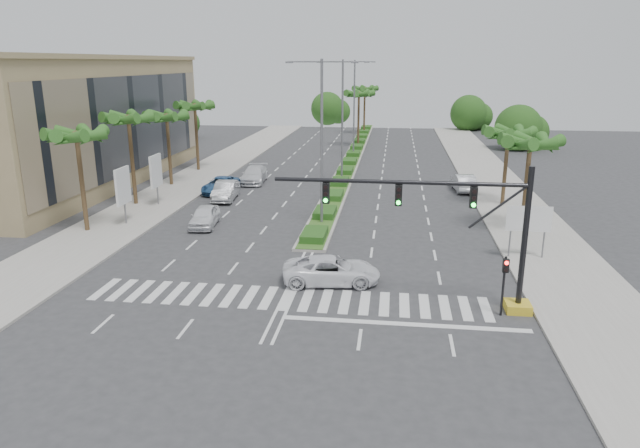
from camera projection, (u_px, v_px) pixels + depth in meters
The scene contains 28 objects.
ground at pixel (287, 299), 29.43m from camera, with size 160.00×160.00×0.00m, color #333335.
footpath_right at pixel (515, 211), 46.58m from camera, with size 6.00×120.00×0.15m, color gray.
footpath_left at pixel (160, 199), 50.38m from camera, with size 6.00×120.00×0.15m, color gray.
median at pixel (353, 157), 72.31m from camera, with size 2.20×75.00×0.20m, color gray.
median_grass at pixel (353, 156), 72.27m from camera, with size 1.80×75.00×0.04m, color #346021.
building at pixel (74, 123), 55.83m from camera, with size 12.00×36.00×12.00m, color tan.
signal_gantry at pixel (476, 242), 27.32m from camera, with size 12.60×1.20×7.20m.
pedestrian_signal at pixel (505, 276), 26.90m from camera, with size 0.28×0.36×3.00m.
direction_sign at pixel (529, 221), 34.69m from camera, with size 2.70×0.11×3.40m.
billboard_near at pixel (123, 186), 41.87m from camera, with size 0.18×2.10×4.35m.
billboard_far at pixel (156, 171), 47.59m from camera, with size 0.18×2.10×4.35m.
palm_left_near at pixel (77, 139), 39.19m from camera, with size 4.57×4.68×7.55m.
palm_left_mid at pixel (129, 121), 46.71m from camera, with size 4.57×4.68×7.95m.
palm_left_far at pixel (167, 119), 54.50m from camera, with size 4.57×4.68×7.35m.
palm_left_end at pixel (195, 108), 62.02m from camera, with size 4.57×4.68×7.75m.
palm_right_near at pixel (530, 146), 39.26m from camera, with size 4.57×4.68×7.05m.
palm_right_far at pixel (508, 136), 46.97m from camera, with size 4.57×4.68×6.75m.
palm_median_a at pixel (359, 96), 79.90m from camera, with size 4.57×4.68×8.05m.
palm_median_b at pixel (365, 91), 94.20m from camera, with size 4.57×4.68×8.05m.
streetlight_near at pixel (322, 134), 40.91m from camera, with size 5.10×0.25×12.00m.
streetlight_mid at pixel (342, 114), 56.16m from camera, with size 5.10×0.25×12.00m.
streetlight_far at pixel (354, 103), 71.42m from camera, with size 5.10×0.25×12.00m.
car_parked_a at pixel (205, 216), 42.25m from camera, with size 1.79×4.44×1.51m, color white.
car_parked_b at pixel (226, 191), 50.34m from camera, with size 1.74×4.98×1.64m, color #A9AAAE.
car_parked_c at pixel (221, 185), 53.08m from camera, with size 2.40×5.20×1.45m, color #305F95.
car_parked_d at pixel (254, 175), 57.52m from camera, with size 2.26×5.57×1.62m, color silver.
car_crossing at pixel (332, 270), 31.36m from camera, with size 2.47×5.35×1.49m, color white.
car_right at pixel (463, 182), 53.85m from camera, with size 1.71×4.91×1.62m, color silver.
Camera 1 is at (5.23, -26.78, 11.81)m, focal length 32.00 mm.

